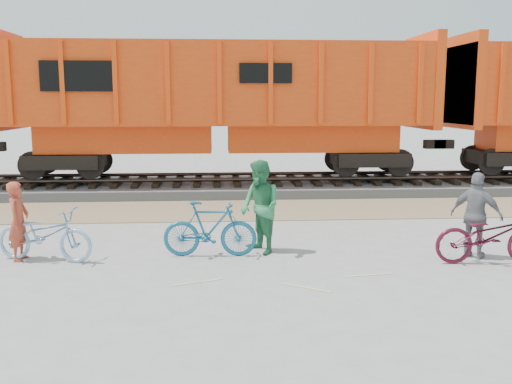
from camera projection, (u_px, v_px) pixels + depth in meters
ground at (253, 268)px, 10.46m from camera, size 120.00×120.00×0.00m
gravel_strip at (241, 210)px, 15.88m from camera, size 120.00×3.00×0.02m
ballast_bed at (236, 186)px, 19.30m from camera, size 120.00×4.00×0.30m
track at (236, 177)px, 19.25m from camera, size 120.00×2.60×0.24m
hopper_car_center at (219, 101)px, 18.81m from camera, size 14.00×3.13×4.65m
bicycle_blue at (45, 235)px, 10.83m from camera, size 2.05×1.15×1.02m
bicycle_teal at (210, 229)px, 11.14m from camera, size 1.85×0.62×1.10m
bicycle_maroon at (490, 236)px, 10.65m from camera, size 2.08×0.84×1.07m
person_solo at (19, 221)px, 10.86m from camera, size 0.39×0.57×1.52m
person_man at (260, 207)px, 11.34m from camera, size 1.04×1.13×1.87m
person_woman at (476, 215)px, 10.99m from camera, size 1.01×0.96×1.68m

